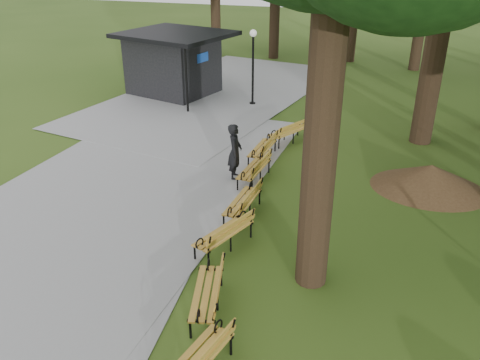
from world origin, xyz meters
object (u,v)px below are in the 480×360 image
(bench_3, at_px, (224,233))
(bench_4, at_px, (242,202))
(bench_7, at_px, (289,131))
(kiosk, at_px, (173,63))
(bench_5, at_px, (254,169))
(person, at_px, (235,152))
(lamp_post, at_px, (253,52))
(bench_6, at_px, (262,148))
(dirt_mound, at_px, (430,177))
(bench_2, at_px, (207,293))

(bench_3, bearing_deg, bench_4, -157.77)
(bench_7, bearing_deg, kiosk, -97.43)
(kiosk, distance_m, bench_5, 10.89)
(kiosk, xyz_separation_m, bench_5, (6.73, -8.49, -1.07))
(kiosk, distance_m, bench_4, 12.85)
(kiosk, bearing_deg, bench_5, -36.85)
(person, xyz_separation_m, bench_3, (1.04, -3.92, -0.48))
(lamp_post, bearing_deg, bench_6, -70.13)
(bench_5, xyz_separation_m, bench_6, (-0.22, 1.74, 0.00))
(person, xyz_separation_m, bench_4, (0.98, -2.23, -0.48))
(bench_4, bearing_deg, bench_5, -168.58)
(kiosk, height_order, bench_4, kiosk)
(bench_5, relative_size, bench_6, 1.00)
(bench_3, bearing_deg, lamp_post, -146.35)
(lamp_post, xyz_separation_m, bench_5, (2.42, -7.84, -2.00))
(person, bearing_deg, bench_5, -104.09)
(kiosk, bearing_deg, bench_6, -31.30)
(dirt_mound, bearing_deg, bench_7, 153.69)
(lamp_post, xyz_separation_m, bench_4, (2.75, -10.03, -2.00))
(bench_6, bearing_deg, bench_7, 168.05)
(lamp_post, height_order, bench_6, lamp_post)
(kiosk, relative_size, bench_4, 2.54)
(bench_2, xyz_separation_m, bench_7, (-0.55, 9.81, 0.00))
(kiosk, relative_size, bench_3, 2.54)
(bench_2, relative_size, bench_3, 1.00)
(dirt_mound, bearing_deg, bench_5, -167.21)
(kiosk, xyz_separation_m, bench_7, (7.01, -4.82, -1.07))
(lamp_post, distance_m, bench_5, 8.45)
(bench_6, bearing_deg, bench_5, 9.60)
(kiosk, distance_m, dirt_mound, 14.10)
(person, distance_m, bench_4, 2.48)
(bench_3, bearing_deg, person, -145.03)
(bench_2, bearing_deg, bench_7, 168.45)
(bench_4, xyz_separation_m, bench_7, (-0.05, 5.86, 0.00))
(bench_2, relative_size, bench_7, 1.00)
(lamp_post, bearing_deg, kiosk, 171.38)
(kiosk, bearing_deg, bench_4, -41.78)
(lamp_post, relative_size, bench_3, 1.80)
(bench_3, bearing_deg, bench_5, -154.12)
(bench_2, xyz_separation_m, bench_6, (-1.05, 7.87, 0.00))
(kiosk, height_order, lamp_post, lamp_post)
(lamp_post, bearing_deg, person, -77.16)
(dirt_mound, distance_m, bench_4, 6.01)
(dirt_mound, height_order, bench_5, bench_5)
(lamp_post, relative_size, dirt_mound, 1.16)
(bench_6, xyz_separation_m, bench_7, (0.50, 1.94, 0.00))
(bench_5, bearing_deg, kiosk, -137.45)
(lamp_post, distance_m, bench_3, 12.21)
(person, xyz_separation_m, lamp_post, (-1.78, 7.79, 1.52))
(bench_4, relative_size, bench_6, 1.00)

